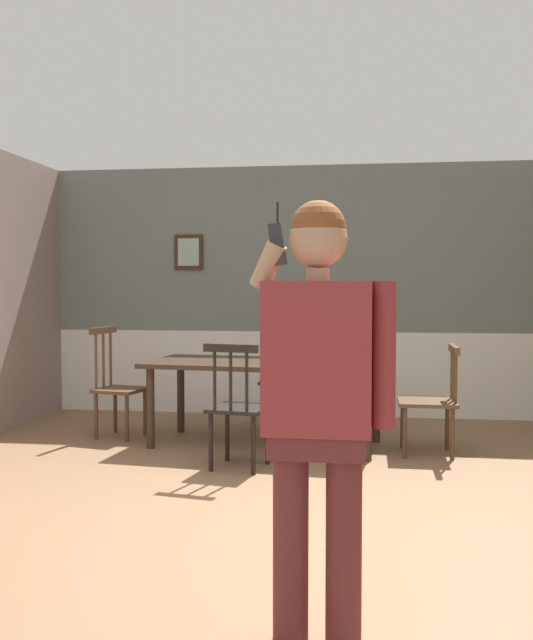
# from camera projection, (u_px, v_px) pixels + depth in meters

# --- Properties ---
(ground_plane) EXTENTS (7.68, 7.68, 0.00)m
(ground_plane) POSITION_uv_depth(u_px,v_px,m) (250.00, 514.00, 4.44)
(ground_plane) COLOR #846042
(room_back_partition) EXTENTS (5.54, 0.17, 2.68)m
(room_back_partition) POSITION_uv_depth(u_px,v_px,m) (301.00, 296.00, 7.83)
(room_back_partition) COLOR slate
(room_back_partition) RESTS_ON ground_plane
(dining_table) EXTENTS (2.14, 1.14, 0.74)m
(dining_table) POSITION_uv_depth(u_px,v_px,m) (266.00, 370.00, 6.33)
(dining_table) COLOR #38281E
(dining_table) RESTS_ON ground_plane
(chair_near_window) EXTENTS (0.51, 0.51, 1.07)m
(chair_near_window) POSITION_uv_depth(u_px,v_px,m) (287.00, 377.00, 7.16)
(chair_near_window) COLOR black
(chair_near_window) RESTS_ON ground_plane
(chair_by_doorway) EXTENTS (0.48, 0.48, 1.01)m
(chair_by_doorway) POSITION_uv_depth(u_px,v_px,m) (117.00, 386.00, 6.69)
(chair_by_doorway) COLOR #513823
(chair_by_doorway) RESTS_ON ground_plane
(chair_at_table_head) EXTENTS (0.47, 0.47, 0.91)m
(chair_at_table_head) POSITION_uv_depth(u_px,v_px,m) (432.00, 400.00, 6.00)
(chair_at_table_head) COLOR #513823
(chair_at_table_head) RESTS_ON ground_plane
(chair_opposite_corner) EXTENTS (0.49, 0.49, 0.97)m
(chair_opposite_corner) POSITION_uv_depth(u_px,v_px,m) (238.00, 407.00, 5.52)
(chair_opposite_corner) COLOR black
(chair_opposite_corner) RESTS_ON ground_plane
(person_figure) EXTENTS (0.57, 0.23, 1.72)m
(person_figure) POSITION_uv_depth(u_px,v_px,m) (319.00, 389.00, 2.79)
(person_figure) COLOR brown
(person_figure) RESTS_ON ground_plane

